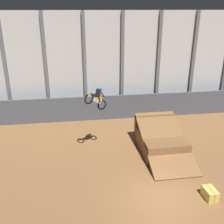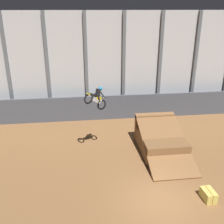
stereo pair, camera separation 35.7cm
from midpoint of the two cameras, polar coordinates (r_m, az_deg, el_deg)
ground_plane at (r=15.03m, az=11.25°, el=-18.48°), size 60.00×60.00×0.00m
arena_back_wall at (r=24.27m, az=2.90°, el=10.11°), size 32.00×0.40×9.42m
lower_barrier at (r=24.10m, az=3.24°, el=1.14°), size 31.36×0.20×2.25m
dirt_ramp at (r=19.33m, az=10.96°, el=-5.96°), size 3.01×5.69×2.23m
rider_bike_solo at (r=17.32m, az=-2.83°, el=2.98°), size 1.74×1.64×1.68m
hay_bale_trackside at (r=15.65m, az=20.87°, el=-16.51°), size 0.65×0.93×0.57m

